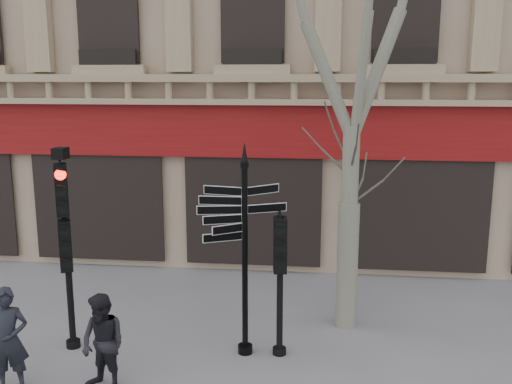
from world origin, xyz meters
TOP-DOWN VIEW (x-y plane):
  - ground at (0.00, 0.00)m, footprint 80.00×80.00m
  - fingerpost at (0.37, 0.54)m, footprint 1.95×1.95m
  - traffic_signal_main at (-2.80, 0.41)m, footprint 0.49×0.43m
  - traffic_signal_secondary at (0.99, 0.57)m, footprint 0.46×0.36m
  - pedestrian_a at (-3.14, -1.09)m, footprint 0.70×0.55m
  - pedestrian_b at (-1.67, -0.94)m, footprint 0.95×0.86m

SIDE VIEW (x-z plane):
  - ground at x=0.00m, z-range 0.00..0.00m
  - pedestrian_b at x=-1.67m, z-range 0.00..1.59m
  - pedestrian_a at x=-3.14m, z-range 0.00..1.70m
  - traffic_signal_secondary at x=0.99m, z-range 0.50..3.04m
  - traffic_signal_main at x=-2.80m, z-range 0.49..4.18m
  - fingerpost at x=0.37m, z-range 0.65..4.47m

